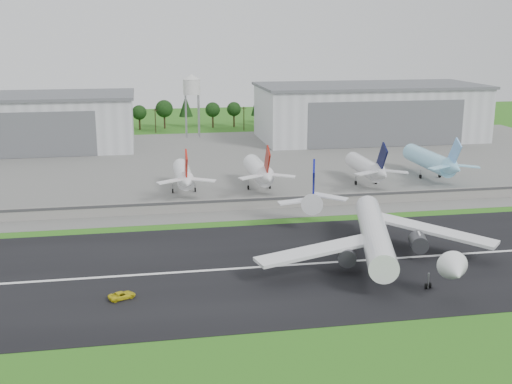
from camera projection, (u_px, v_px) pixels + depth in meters
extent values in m
plane|color=#296B19|center=(294.00, 283.00, 128.73)|extent=(600.00, 600.00, 0.00)
cube|color=black|center=(284.00, 266.00, 138.25)|extent=(320.00, 60.00, 0.10)
cube|color=white|center=(284.00, 265.00, 138.24)|extent=(220.00, 1.00, 0.02)
cube|color=slate|center=(220.00, 164.00, 243.17)|extent=(320.00, 150.00, 0.10)
cube|color=gray|center=(249.00, 204.00, 180.76)|extent=(240.00, 0.50, 3.50)
cube|color=#38383A|center=(249.00, 200.00, 180.16)|extent=(240.00, 0.12, 0.70)
cube|color=silver|center=(18.00, 124.00, 269.64)|extent=(95.00, 42.00, 22.00)
cube|color=#595B60|center=(15.00, 96.00, 266.78)|extent=(97.00, 44.00, 1.20)
cube|color=#595B60|center=(9.00, 136.00, 249.90)|extent=(66.50, 0.30, 18.04)
cube|color=silver|center=(369.00, 113.00, 296.04)|extent=(100.00, 45.00, 24.00)
cube|color=#595B60|center=(370.00, 86.00, 292.94)|extent=(102.00, 47.00, 1.20)
cube|color=#595B60|center=(387.00, 124.00, 274.91)|extent=(70.00, 0.30, 19.68)
cylinder|color=#99999E|center=(186.00, 117.00, 298.48)|extent=(0.50, 0.50, 20.00)
cylinder|color=#99999E|center=(198.00, 115.00, 305.23)|extent=(0.50, 0.50, 20.00)
cylinder|color=silver|center=(192.00, 87.00, 298.53)|extent=(8.00, 8.00, 7.00)
cone|color=silver|center=(191.00, 77.00, 297.37)|extent=(8.40, 8.40, 2.40)
cylinder|color=white|center=(374.00, 233.00, 140.23)|extent=(17.55, 43.92, 5.80)
cone|color=white|center=(455.00, 271.00, 118.45)|extent=(7.21, 7.35, 5.80)
cone|color=white|center=(312.00, 200.00, 163.02)|extent=(7.75, 10.16, 5.51)
cube|color=navy|center=(314.00, 180.00, 161.27)|extent=(3.08, 9.32, 11.13)
cube|color=white|center=(434.00, 230.00, 145.06)|extent=(24.01, 23.33, 2.65)
cylinder|color=#333338|center=(419.00, 242.00, 141.81)|extent=(5.15, 6.33, 3.80)
cube|color=white|center=(330.00, 197.00, 164.61)|extent=(9.26, 7.67, 0.98)
cube|color=white|center=(321.00, 250.00, 132.31)|extent=(28.51, 11.30, 2.65)
cylinder|color=#333338|center=(347.00, 255.00, 133.73)|extent=(5.15, 6.33, 3.80)
cube|color=white|center=(296.00, 201.00, 160.36)|extent=(9.12, 3.55, 0.98)
cube|color=#99999E|center=(385.00, 258.00, 137.85)|extent=(17.78, 31.59, 3.20)
cylinder|color=black|center=(349.00, 255.00, 142.25)|extent=(0.79, 1.55, 1.50)
imported|color=yellow|center=(122.00, 295.00, 120.99)|extent=(5.64, 4.25, 1.42)
cylinder|color=white|center=(183.00, 174.00, 200.79)|extent=(5.13, 24.00, 5.13)
cone|color=white|center=(187.00, 182.00, 185.76)|extent=(4.87, 7.00, 4.87)
cube|color=#B6170E|center=(186.00, 166.00, 185.06)|extent=(0.45, 8.59, 10.02)
cylinder|color=#99999E|center=(173.00, 188.00, 199.29)|extent=(0.32, 0.32, 3.00)
cylinder|color=#99999E|center=(195.00, 188.00, 200.49)|extent=(0.32, 0.32, 3.00)
cylinder|color=black|center=(173.00, 191.00, 199.46)|extent=(0.40, 1.40, 1.40)
cylinder|color=white|center=(258.00, 170.00, 204.82)|extent=(5.76, 24.00, 5.76)
cone|color=white|center=(267.00, 178.00, 189.79)|extent=(5.48, 7.00, 5.48)
cube|color=maroon|center=(267.00, 162.00, 189.08)|extent=(0.45, 8.59, 10.02)
cylinder|color=#99999E|center=(248.00, 185.00, 203.39)|extent=(0.32, 0.32, 3.00)
cylinder|color=#99999E|center=(270.00, 184.00, 204.59)|extent=(0.32, 0.32, 3.00)
cylinder|color=black|center=(248.00, 187.00, 203.56)|extent=(0.40, 1.40, 1.40)
cylinder|color=silver|center=(364.00, 166.00, 211.00)|extent=(5.41, 24.00, 5.41)
cone|color=silver|center=(382.00, 174.00, 195.97)|extent=(5.14, 7.00, 5.14)
cube|color=black|center=(382.00, 158.00, 195.27)|extent=(0.45, 8.59, 10.02)
cylinder|color=#99999E|center=(356.00, 181.00, 209.53)|extent=(0.32, 0.32, 3.00)
cylinder|color=#99999E|center=(376.00, 180.00, 210.73)|extent=(0.32, 0.32, 3.00)
cylinder|color=black|center=(356.00, 183.00, 209.70)|extent=(0.40, 1.40, 1.40)
cylinder|color=#90D8F9|center=(429.00, 160.00, 219.95)|extent=(6.13, 30.00, 6.13)
cone|color=#90D8F9|center=(454.00, 168.00, 202.06)|extent=(5.83, 7.00, 5.83)
cube|color=#79B4F8|center=(455.00, 153.00, 201.35)|extent=(0.45, 8.59, 10.02)
cylinder|color=#99999E|center=(421.00, 174.00, 218.56)|extent=(0.32, 0.32, 3.00)
cylinder|color=#99999E|center=(440.00, 174.00, 219.77)|extent=(0.32, 0.32, 3.00)
cylinder|color=black|center=(420.00, 176.00, 218.74)|extent=(0.40, 1.40, 1.40)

